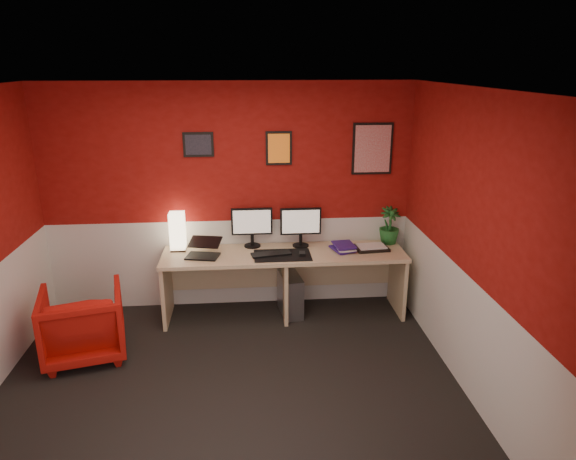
% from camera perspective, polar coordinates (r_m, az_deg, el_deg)
% --- Properties ---
extents(ground, '(4.00, 3.50, 0.01)m').
position_cam_1_polar(ground, '(4.65, -6.41, -17.37)').
color(ground, black).
rests_on(ground, ground).
extents(ceiling, '(4.00, 3.50, 0.01)m').
position_cam_1_polar(ceiling, '(3.79, -7.77, 15.10)').
color(ceiling, white).
rests_on(ceiling, ground).
extents(wall_back, '(4.00, 0.01, 2.50)m').
position_cam_1_polar(wall_back, '(5.72, -6.48, 3.44)').
color(wall_back, maroon).
rests_on(wall_back, ground).
extents(wall_front, '(4.00, 0.01, 2.50)m').
position_cam_1_polar(wall_front, '(2.50, -8.35, -17.27)').
color(wall_front, maroon).
rests_on(wall_front, ground).
extents(wall_right, '(0.01, 3.50, 2.50)m').
position_cam_1_polar(wall_right, '(4.44, 19.71, -1.89)').
color(wall_right, maroon).
rests_on(wall_right, ground).
extents(wainscot_back, '(4.00, 0.01, 1.00)m').
position_cam_1_polar(wainscot_back, '(5.95, -6.22, -3.58)').
color(wainscot_back, silver).
rests_on(wainscot_back, ground).
extents(wainscot_right, '(0.01, 3.50, 1.00)m').
position_cam_1_polar(wainscot_right, '(4.74, 18.69, -10.45)').
color(wainscot_right, silver).
rests_on(wainscot_right, ground).
extents(desk, '(2.60, 0.65, 0.73)m').
position_cam_1_polar(desk, '(5.70, -0.42, -5.94)').
color(desk, tan).
rests_on(desk, ground).
extents(shoji_lamp, '(0.16, 0.16, 0.40)m').
position_cam_1_polar(shoji_lamp, '(5.70, -12.06, -0.26)').
color(shoji_lamp, '#FFE5B2').
rests_on(shoji_lamp, desk).
extents(laptop, '(0.37, 0.30, 0.22)m').
position_cam_1_polar(laptop, '(5.47, -9.43, -1.88)').
color(laptop, black).
rests_on(laptop, desk).
extents(monitor_left, '(0.45, 0.06, 0.58)m').
position_cam_1_polar(monitor_left, '(5.67, -4.00, 0.96)').
color(monitor_left, black).
rests_on(monitor_left, desk).
extents(monitor_right, '(0.45, 0.06, 0.58)m').
position_cam_1_polar(monitor_right, '(5.66, 1.42, 0.98)').
color(monitor_right, black).
rests_on(monitor_right, desk).
extents(desk_mat, '(0.60, 0.38, 0.01)m').
position_cam_1_polar(desk_mat, '(5.48, -0.61, -2.79)').
color(desk_mat, black).
rests_on(desk_mat, desk).
extents(keyboard, '(0.44, 0.21, 0.02)m').
position_cam_1_polar(keyboard, '(5.49, -1.87, -2.64)').
color(keyboard, black).
rests_on(keyboard, desk_mat).
extents(mouse, '(0.07, 0.10, 0.03)m').
position_cam_1_polar(mouse, '(5.47, 1.58, -2.62)').
color(mouse, black).
rests_on(mouse, desk_mat).
extents(book_bottom, '(0.28, 0.32, 0.03)m').
position_cam_1_polar(book_bottom, '(5.61, 5.07, -2.26)').
color(book_bottom, navy).
rests_on(book_bottom, desk).
extents(book_middle, '(0.21, 0.28, 0.02)m').
position_cam_1_polar(book_middle, '(5.61, 5.32, -1.97)').
color(book_middle, silver).
rests_on(book_middle, book_bottom).
extents(book_top, '(0.24, 0.30, 0.03)m').
position_cam_1_polar(book_top, '(5.59, 5.16, -1.76)').
color(book_top, navy).
rests_on(book_top, book_middle).
extents(zen_tray, '(0.37, 0.28, 0.03)m').
position_cam_1_polar(zen_tray, '(5.73, 9.16, -1.96)').
color(zen_tray, black).
rests_on(zen_tray, desk).
extents(potted_plant, '(0.28, 0.28, 0.42)m').
position_cam_1_polar(potted_plant, '(5.90, 11.09, 0.49)').
color(potted_plant, '#19591E').
rests_on(potted_plant, desk).
extents(pc_tower, '(0.27, 0.48, 0.45)m').
position_cam_1_polar(pc_tower, '(5.79, 0.25, -7.07)').
color(pc_tower, '#99999E').
rests_on(pc_tower, ground).
extents(armchair, '(0.88, 0.89, 0.68)m').
position_cam_1_polar(armchair, '(5.32, -21.62, -9.52)').
color(armchair, '#B41109').
rests_on(armchair, ground).
extents(art_left, '(0.32, 0.02, 0.26)m').
position_cam_1_polar(art_left, '(5.60, -9.84, 9.25)').
color(art_left, black).
rests_on(art_left, wall_back).
extents(art_center, '(0.28, 0.02, 0.36)m').
position_cam_1_polar(art_center, '(5.60, -1.01, 8.99)').
color(art_center, orange).
rests_on(art_center, wall_back).
extents(art_right, '(0.44, 0.02, 0.56)m').
position_cam_1_polar(art_right, '(5.77, 9.27, 8.82)').
color(art_right, red).
rests_on(art_right, wall_back).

